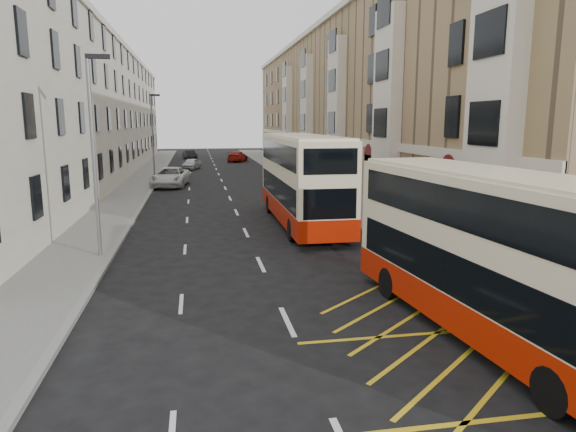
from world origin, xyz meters
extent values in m
plane|color=black|center=(0.00, 0.00, 0.00)|extent=(200.00, 200.00, 0.00)
cube|color=slate|center=(8.00, 30.00, 0.07)|extent=(4.00, 120.00, 0.15)
cube|color=slate|center=(-7.50, 30.00, 0.07)|extent=(3.00, 120.00, 0.15)
cube|color=gray|center=(6.00, 30.00, 0.07)|extent=(0.25, 120.00, 0.15)
cube|color=gray|center=(-6.00, 30.00, 0.07)|extent=(0.25, 120.00, 0.15)
cube|color=#9B7C5A|center=(15.00, 45.50, 7.50)|extent=(10.00, 79.00, 15.00)
cube|color=silver|center=(9.97, 45.50, 4.00)|extent=(0.18, 79.00, 0.50)
cube|color=silver|center=(9.90, 45.50, 15.00)|extent=(0.40, 79.00, 0.50)
cube|color=silver|center=(9.65, 10.00, 7.50)|extent=(0.80, 3.20, 10.00)
cube|color=silver|center=(9.65, 22.00, 7.50)|extent=(0.80, 3.20, 10.00)
cube|color=silver|center=(9.65, 34.00, 7.50)|extent=(0.80, 3.20, 10.00)
cube|color=silver|center=(9.65, 46.00, 7.50)|extent=(0.80, 3.20, 10.00)
cube|color=silver|center=(9.65, 58.00, 7.50)|extent=(0.80, 3.20, 10.00)
cube|color=#550F11|center=(9.95, 14.00, 1.70)|extent=(0.20, 1.60, 3.00)
cube|color=#550F11|center=(9.95, 26.00, 1.70)|extent=(0.20, 1.60, 3.00)
cube|color=#550F11|center=(9.95, 38.00, 1.70)|extent=(0.20, 1.60, 3.00)
cube|color=#550F11|center=(9.95, 50.00, 1.70)|extent=(0.20, 1.60, 3.00)
cube|color=#550F11|center=(9.95, 62.00, 1.70)|extent=(0.20, 1.60, 3.00)
cube|color=beige|center=(-13.50, 45.50, 6.50)|extent=(9.00, 79.00, 13.00)
cube|color=silver|center=(-8.97, 45.50, 13.00)|extent=(0.30, 79.00, 0.50)
cylinder|color=red|center=(6.25, 2.50, 0.65)|extent=(0.06, 0.06, 1.00)
cylinder|color=red|center=(6.25, 5.75, 0.65)|extent=(0.06, 0.06, 1.00)
cylinder|color=red|center=(6.25, 9.00, 0.65)|extent=(0.06, 0.06, 1.00)
cube|color=red|center=(6.25, 5.75, 1.13)|extent=(0.05, 6.50, 0.06)
cube|color=red|center=(6.25, 5.75, 0.70)|extent=(0.05, 6.50, 0.06)
cylinder|color=gray|center=(-6.40, 12.00, 4.15)|extent=(0.16, 0.16, 8.00)
cube|color=black|center=(-6.00, 12.00, 8.05)|extent=(0.90, 0.18, 0.18)
cylinder|color=gray|center=(-6.40, 42.00, 4.15)|extent=(0.16, 0.16, 8.00)
cube|color=black|center=(-6.00, 42.00, 8.05)|extent=(0.90, 0.18, 0.18)
cube|color=#F5E5B9|center=(5.00, 2.03, 2.30)|extent=(3.45, 11.06, 3.91)
cube|color=#AF1904|center=(5.00, 2.03, 0.79)|extent=(3.48, 11.09, 0.89)
cube|color=black|center=(5.00, 2.03, 1.83)|extent=(3.41, 10.19, 1.09)
cube|color=black|center=(5.00, 2.03, 3.51)|extent=(3.41, 10.19, 0.99)
cube|color=#F5E5B9|center=(5.00, 2.03, 4.29)|extent=(3.31, 10.62, 0.12)
cube|color=black|center=(4.51, 7.43, 1.88)|extent=(2.10, 0.27, 1.29)
cube|color=black|center=(4.51, 7.43, 3.91)|extent=(1.73, 0.24, 0.45)
cylinder|color=black|center=(3.57, 5.40, 0.49)|extent=(0.37, 1.01, 0.99)
cylinder|color=black|center=(5.79, 5.60, 0.49)|extent=(0.37, 1.01, 0.99)
cylinder|color=black|center=(4.20, -1.53, 0.49)|extent=(0.37, 1.01, 0.99)
cube|color=#F5E5B9|center=(3.24, 17.55, 2.57)|extent=(2.84, 12.17, 4.36)
cube|color=#AF1904|center=(3.24, 17.55, 0.88)|extent=(2.87, 12.20, 0.99)
cube|color=black|center=(3.24, 17.55, 2.04)|extent=(2.87, 11.19, 1.21)
cube|color=black|center=(3.24, 17.55, 3.92)|extent=(2.87, 11.19, 1.10)
cube|color=#F5E5B9|center=(3.24, 17.55, 4.79)|extent=(2.72, 11.68, 0.13)
cube|color=black|center=(3.27, 23.60, 2.10)|extent=(2.35, 0.10, 1.44)
cube|color=black|center=(3.27, 23.60, 4.36)|extent=(1.93, 0.10, 0.50)
cube|color=black|center=(3.20, 11.50, 2.10)|extent=(2.35, 0.10, 1.33)
cylinder|color=black|center=(2.01, 21.45, 0.55)|extent=(0.32, 1.11, 1.10)
cylinder|color=black|center=(4.51, 21.43, 0.55)|extent=(0.32, 1.11, 1.10)
cylinder|color=black|center=(1.96, 13.67, 0.55)|extent=(0.32, 1.11, 1.10)
cylinder|color=black|center=(4.46, 13.66, 0.55)|extent=(0.32, 1.11, 1.10)
imported|color=black|center=(7.58, 2.10, 1.06)|extent=(0.79, 0.67, 1.83)
imported|color=black|center=(6.70, 6.51, 1.07)|extent=(1.11, 1.03, 1.84)
imported|color=silver|center=(-4.61, 35.98, 0.83)|extent=(3.56, 6.30, 1.66)
imported|color=#B6BABE|center=(-2.91, 51.93, 0.66)|extent=(2.57, 4.13, 1.31)
imported|color=black|center=(-3.22, 69.32, 0.65)|extent=(2.31, 4.18, 1.31)
imported|color=#A9160D|center=(3.44, 63.10, 0.72)|extent=(3.53, 5.38, 1.45)
camera|label=1|loc=(-2.42, -9.53, 5.59)|focal=32.00mm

